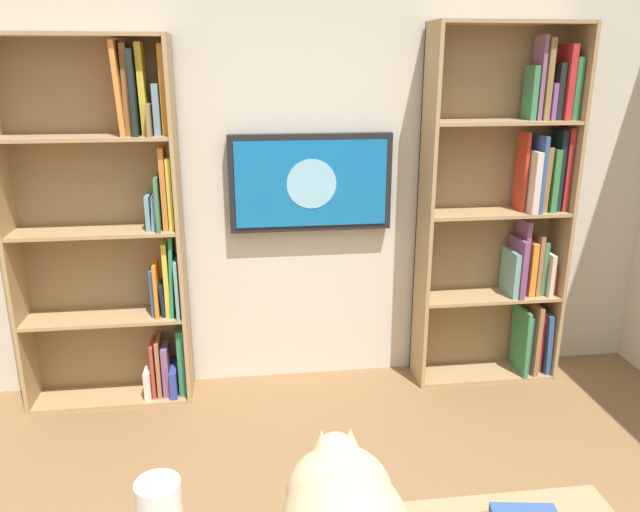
# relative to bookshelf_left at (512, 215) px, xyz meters

# --- Properties ---
(wall_back) EXTENTS (4.52, 0.06, 2.70)m
(wall_back) POSITION_rel_bookshelf_left_xyz_m (1.27, -0.17, 0.30)
(wall_back) COLOR beige
(wall_back) RESTS_ON ground
(bookshelf_left) EXTENTS (0.88, 0.28, 2.14)m
(bookshelf_left) POSITION_rel_bookshelf_left_xyz_m (0.00, 0.00, 0.00)
(bookshelf_left) COLOR tan
(bookshelf_left) RESTS_ON ground
(bookshelf_right) EXTENTS (0.93, 0.28, 2.07)m
(bookshelf_right) POSITION_rel_bookshelf_left_xyz_m (2.31, -0.01, -0.02)
(bookshelf_right) COLOR tan
(bookshelf_right) RESTS_ON ground
(wall_mounted_tv) EXTENTS (0.95, 0.07, 0.57)m
(wall_mounted_tv) POSITION_rel_bookshelf_left_xyz_m (1.21, -0.08, 0.21)
(wall_mounted_tv) COLOR black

